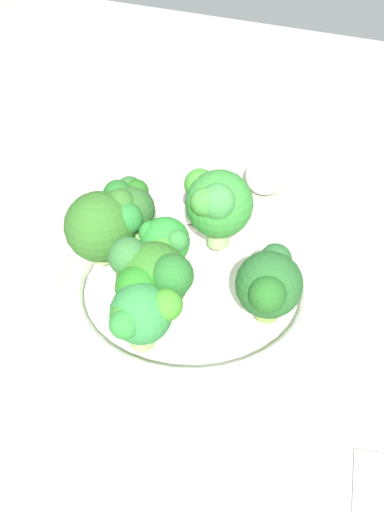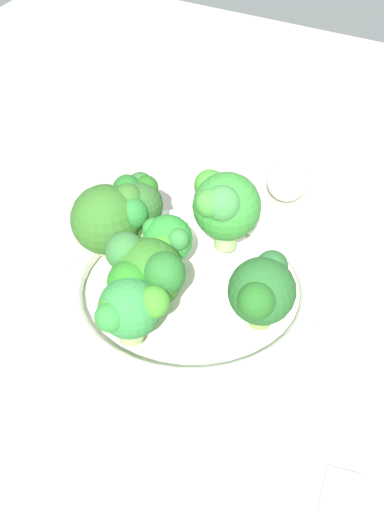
{
  "view_description": "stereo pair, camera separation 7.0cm",
  "coord_description": "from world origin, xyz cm",
  "px_view_note": "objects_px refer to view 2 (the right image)",
  "views": [
    {
      "loc": [
        -14.96,
        50.2,
        51.53
      ],
      "look_at": [
        3.4,
        -0.08,
        6.05
      ],
      "focal_mm": 54.01,
      "sensor_mm": 36.0,
      "label": 1
    },
    {
      "loc": [
        -21.38,
        47.37,
        51.53
      ],
      "look_at": [
        3.4,
        -0.08,
        6.05
      ],
      "focal_mm": 54.01,
      "sensor_mm": 36.0,
      "label": 2
    }
  ],
  "objects_px": {
    "broccoli_floret_3": "(262,291)",
    "broccoli_floret_4": "(138,202)",
    "broccoli_floret_6": "(107,220)",
    "broccoli_floret_2": "(224,205)",
    "broccoli_floret_0": "(167,240)",
    "garlic_bulb": "(287,182)",
    "broccoli_floret_1": "(145,273)",
    "broccoli_floret_5": "(129,309)",
    "bowl": "(192,292)"
  },
  "relations": [
    {
      "from": "broccoli_floret_3",
      "to": "broccoli_floret_5",
      "type": "distance_m",
      "value": 0.11
    },
    {
      "from": "bowl",
      "to": "broccoli_floret_4",
      "type": "distance_m",
      "value": 0.1
    },
    {
      "from": "broccoli_floret_4",
      "to": "broccoli_floret_6",
      "type": "height_order",
      "value": "broccoli_floret_6"
    },
    {
      "from": "bowl",
      "to": "broccoli_floret_3",
      "type": "xyz_separation_m",
      "value": [
        -0.08,
        0.02,
        0.05
      ]
    },
    {
      "from": "broccoli_floret_4",
      "to": "broccoli_floret_5",
      "type": "relative_size",
      "value": 1.12
    },
    {
      "from": "broccoli_floret_1",
      "to": "broccoli_floret_4",
      "type": "relative_size",
      "value": 1.14
    },
    {
      "from": "broccoli_floret_1",
      "to": "broccoli_floret_4",
      "type": "distance_m",
      "value": 0.1
    },
    {
      "from": "broccoli_floret_6",
      "to": "broccoli_floret_3",
      "type": "bearing_deg",
      "value": 173.38
    },
    {
      "from": "broccoli_floret_3",
      "to": "broccoli_floret_4",
      "type": "height_order",
      "value": "broccoli_floret_4"
    },
    {
      "from": "bowl",
      "to": "broccoli_floret_5",
      "type": "relative_size",
      "value": 3.84
    },
    {
      "from": "broccoli_floret_3",
      "to": "broccoli_floret_5",
      "type": "relative_size",
      "value": 1.19
    },
    {
      "from": "broccoli_floret_2",
      "to": "broccoli_floret_4",
      "type": "bearing_deg",
      "value": 18.36
    },
    {
      "from": "broccoli_floret_2",
      "to": "broccoli_floret_4",
      "type": "xyz_separation_m",
      "value": [
        0.08,
        0.03,
        -0.01
      ]
    },
    {
      "from": "broccoli_floret_3",
      "to": "broccoli_floret_2",
      "type": "bearing_deg",
      "value": -47.14
    },
    {
      "from": "broccoli_floret_0",
      "to": "broccoli_floret_5",
      "type": "distance_m",
      "value": 0.1
    },
    {
      "from": "broccoli_floret_0",
      "to": "broccoli_floret_1",
      "type": "bearing_deg",
      "value": 99.57
    },
    {
      "from": "garlic_bulb",
      "to": "broccoli_floret_6",
      "type": "bearing_deg",
      "value": 63.35
    },
    {
      "from": "broccoli_floret_3",
      "to": "broccoli_floret_1",
      "type": "bearing_deg",
      "value": 16.48
    },
    {
      "from": "broccoli_floret_0",
      "to": "broccoli_floret_2",
      "type": "distance_m",
      "value": 0.06
    },
    {
      "from": "broccoli_floret_0",
      "to": "garlic_bulb",
      "type": "relative_size",
      "value": 1.26
    },
    {
      "from": "bowl",
      "to": "broccoli_floret_0",
      "type": "height_order",
      "value": "broccoli_floret_0"
    },
    {
      "from": "broccoli_floret_1",
      "to": "broccoli_floret_5",
      "type": "xyz_separation_m",
      "value": [
        -0.01,
        0.04,
        -0.0
      ]
    },
    {
      "from": "broccoli_floret_3",
      "to": "bowl",
      "type": "bearing_deg",
      "value": -15.75
    },
    {
      "from": "bowl",
      "to": "broccoli_floret_2",
      "type": "relative_size",
      "value": 2.92
    },
    {
      "from": "broccoli_floret_2",
      "to": "broccoli_floret_3",
      "type": "bearing_deg",
      "value": 132.86
    },
    {
      "from": "broccoli_floret_3",
      "to": "garlic_bulb",
      "type": "relative_size",
      "value": 1.64
    },
    {
      "from": "broccoli_floret_2",
      "to": "broccoli_floret_4",
      "type": "height_order",
      "value": "broccoli_floret_2"
    },
    {
      "from": "broccoli_floret_2",
      "to": "broccoli_floret_0",
      "type": "bearing_deg",
      "value": 58.91
    },
    {
      "from": "broccoli_floret_2",
      "to": "broccoli_floret_4",
      "type": "distance_m",
      "value": 0.08
    },
    {
      "from": "broccoli_floret_3",
      "to": "broccoli_floret_6",
      "type": "distance_m",
      "value": 0.17
    },
    {
      "from": "broccoli_floret_5",
      "to": "broccoli_floret_2",
      "type": "bearing_deg",
      "value": -95.66
    },
    {
      "from": "broccoli_floret_0",
      "to": "broccoli_floret_3",
      "type": "bearing_deg",
      "value": 165.82
    },
    {
      "from": "broccoli_floret_0",
      "to": "garlic_bulb",
      "type": "xyz_separation_m",
      "value": [
        -0.04,
        -0.2,
        -0.04
      ]
    },
    {
      "from": "broccoli_floret_2",
      "to": "broccoli_floret_6",
      "type": "bearing_deg",
      "value": 33.67
    },
    {
      "from": "broccoli_floret_1",
      "to": "broccoli_floret_5",
      "type": "bearing_deg",
      "value": 101.28
    },
    {
      "from": "broccoli_floret_4",
      "to": "broccoli_floret_2",
      "type": "bearing_deg",
      "value": -161.64
    },
    {
      "from": "broccoli_floret_2",
      "to": "broccoli_floret_5",
      "type": "xyz_separation_m",
      "value": [
        0.01,
        0.15,
        -0.01
      ]
    },
    {
      "from": "broccoli_floret_4",
      "to": "broccoli_floret_6",
      "type": "relative_size",
      "value": 0.95
    },
    {
      "from": "broccoli_floret_2",
      "to": "broccoli_floret_5",
      "type": "relative_size",
      "value": 1.32
    },
    {
      "from": "broccoli_floret_4",
      "to": "broccoli_floret_5",
      "type": "distance_m",
      "value": 0.14
    },
    {
      "from": "garlic_bulb",
      "to": "broccoli_floret_5",
      "type": "bearing_deg",
      "value": 85.05
    },
    {
      "from": "broccoli_floret_0",
      "to": "broccoli_floret_5",
      "type": "relative_size",
      "value": 0.92
    },
    {
      "from": "broccoli_floret_0",
      "to": "broccoli_floret_1",
      "type": "distance_m",
      "value": 0.06
    },
    {
      "from": "broccoli_floret_0",
      "to": "broccoli_floret_4",
      "type": "bearing_deg",
      "value": -30.3
    },
    {
      "from": "broccoli_floret_3",
      "to": "broccoli_floret_4",
      "type": "bearing_deg",
      "value": -19.46
    },
    {
      "from": "bowl",
      "to": "garlic_bulb",
      "type": "relative_size",
      "value": 5.28
    },
    {
      "from": "broccoli_floret_6",
      "to": "broccoli_floret_2",
      "type": "bearing_deg",
      "value": -146.33
    },
    {
      "from": "broccoli_floret_3",
      "to": "broccoli_floret_0",
      "type": "bearing_deg",
      "value": -14.18
    },
    {
      "from": "broccoli_floret_3",
      "to": "broccoli_floret_4",
      "type": "xyz_separation_m",
      "value": [
        0.15,
        -0.05,
        0.01
      ]
    },
    {
      "from": "broccoli_floret_2",
      "to": "broccoli_floret_6",
      "type": "height_order",
      "value": "broccoli_floret_2"
    }
  ]
}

